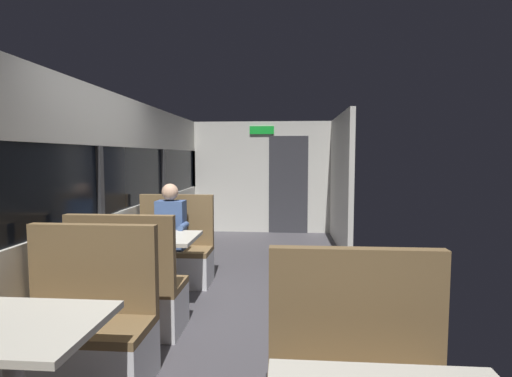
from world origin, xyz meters
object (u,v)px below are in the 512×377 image
object	(u,v)px
bench_near_window_facing_entry	(84,337)
bench_mid_window_facing_entry	(174,257)
bench_mid_window_facing_end	(129,297)
dining_table_near_window	(12,342)
dining_table_mid_window	(155,245)
seated_passenger	(172,242)

from	to	relation	value
bench_near_window_facing_entry	bench_mid_window_facing_entry	distance (m)	2.20
bench_mid_window_facing_end	bench_near_window_facing_entry	bearing A→B (deg)	-90.00
dining_table_near_window	dining_table_mid_window	xyz separation A→B (m)	(0.00, 2.20, 0.00)
dining_table_near_window	bench_mid_window_facing_entry	xyz separation A→B (m)	(0.00, 2.90, -0.31)
bench_mid_window_facing_entry	bench_near_window_facing_entry	bearing A→B (deg)	-90.00
dining_table_mid_window	seated_passenger	distance (m)	0.64
bench_near_window_facing_entry	bench_mid_window_facing_entry	world-z (taller)	same
bench_near_window_facing_entry	bench_mid_window_facing_end	distance (m)	0.80
bench_near_window_facing_entry	bench_mid_window_facing_entry	xyz separation A→B (m)	(0.00, 2.20, 0.00)
bench_near_window_facing_entry	bench_mid_window_facing_end	world-z (taller)	same
seated_passenger	dining_table_mid_window	bearing A→B (deg)	-90.00
bench_mid_window_facing_end	dining_table_mid_window	bearing A→B (deg)	90.00
dining_table_near_window	seated_passenger	bearing A→B (deg)	90.00
dining_table_near_window	bench_mid_window_facing_entry	world-z (taller)	bench_mid_window_facing_entry
bench_near_window_facing_entry	seated_passenger	size ratio (longest dim) A/B	0.87
bench_mid_window_facing_entry	seated_passenger	bearing A→B (deg)	-90.00
dining_table_near_window	bench_mid_window_facing_entry	bearing A→B (deg)	90.00
bench_mid_window_facing_entry	dining_table_mid_window	bearing A→B (deg)	-90.00
dining_table_mid_window	bench_mid_window_facing_end	size ratio (longest dim) A/B	0.82
bench_mid_window_facing_end	bench_mid_window_facing_entry	size ratio (longest dim) A/B	1.00
bench_near_window_facing_entry	dining_table_mid_window	bearing A→B (deg)	90.00
bench_near_window_facing_entry	dining_table_mid_window	distance (m)	1.53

